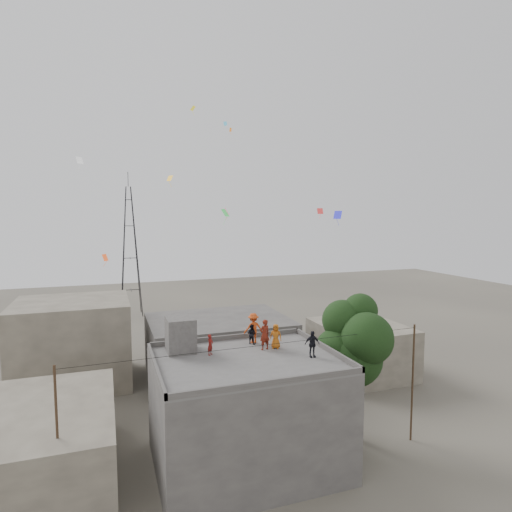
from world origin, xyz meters
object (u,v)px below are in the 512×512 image
Objects in this scene: stair_head_box at (181,334)px; person_dark_adult at (312,344)px; person_red_adult at (265,335)px; tree at (355,343)px; transmission_tower at (130,251)px.

stair_head_box reaches higher than person_dark_adult.
person_red_adult is at bearing -15.98° from stair_head_box.
person_red_adult is (4.74, -1.36, -0.09)m from stair_head_box.
tree is 4.13m from person_dark_adult.
stair_head_box is 7.64m from person_dark_adult.
stair_head_box is at bearing -28.93° from person_red_adult.
stair_head_box is at bearing -88.77° from transmission_tower.
tree reaches higher than person_dark_adult.
transmission_tower is at bearing 91.23° from stair_head_box.
stair_head_box is 0.10× the size of transmission_tower.
stair_head_box is at bearing 157.66° from person_dark_adult.
stair_head_box reaches higher than person_red_adult.
stair_head_box is 1.34× the size of person_dark_adult.
tree reaches higher than stair_head_box.
transmission_tower reaches higher than person_red_adult.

